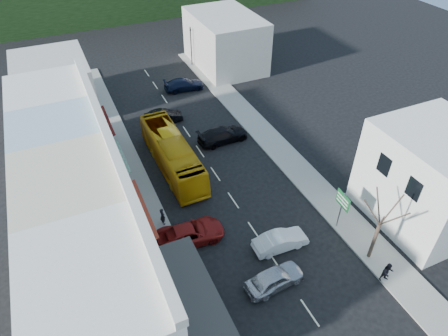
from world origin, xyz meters
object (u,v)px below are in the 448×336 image
car_red (191,234)px  traffic_signal (191,47)px  bus (172,154)px  pedestrian_left (162,216)px  street_tree (380,224)px  direction_sign (340,211)px  car_silver (274,279)px  pedestrian_right (388,272)px  car_white (280,241)px

car_red → traffic_signal: size_ratio=0.83×
bus → car_red: bus is taller
car_red → pedestrian_left: (-1.50, 2.47, 0.30)m
bus → street_tree: (9.98, -16.60, 2.07)m
direction_sign → street_tree: 4.02m
direction_sign → street_tree: size_ratio=0.51×
car_silver → pedestrian_right: 8.00m
pedestrian_left → pedestrian_right: 17.43m
car_red → car_silver: bearing=-145.1°
direction_sign → traffic_signal: 34.05m
pedestrian_right → traffic_signal: traffic_signal is taller
bus → car_red: size_ratio=2.52×
car_white → street_tree: 7.32m
bus → street_tree: street_tree is taller
car_red → pedestrian_left: 2.91m
pedestrian_left → street_tree: bearing=-142.7°
traffic_signal → bus: bearing=76.4°
pedestrian_left → pedestrian_right: bearing=-149.2°
pedestrian_left → pedestrian_right: (12.80, -11.83, 0.00)m
pedestrian_right → car_silver: bearing=169.7°
bus → direction_sign: bearing=-54.2°
car_red → street_tree: 14.03m
car_silver → bus: bearing=2.8°
pedestrian_left → car_red: bearing=-165.1°
car_red → pedestrian_right: (11.30, -9.36, 0.30)m
traffic_signal → pedestrian_left: bearing=76.6°
car_red → pedestrian_right: pedestrian_right is taller
pedestrian_left → direction_sign: direction_sign is taller
car_silver → street_tree: (7.80, -0.82, 2.92)m
bus → street_tree: bearing=-59.9°
car_white → pedestrian_left: 9.66m
street_tree → bus: bearing=121.0°
traffic_signal → street_tree: bearing=101.8°
bus → traffic_signal: bearing=63.9°
car_white → street_tree: street_tree is taller
pedestrian_right → pedestrian_left: bearing=148.9°
bus → traffic_signal: traffic_signal is taller
bus → pedestrian_left: size_ratio=6.82×
car_silver → car_white: same height
car_red → pedestrian_left: pedestrian_left is taller
car_white → direction_sign: (5.36, -0.04, 1.14)m
pedestrian_right → traffic_signal: 39.83m
car_silver → pedestrian_right: pedestrian_right is taller
pedestrian_left → street_tree: street_tree is taller
car_red → traffic_signal: bearing=-17.3°
car_red → traffic_signal: traffic_signal is taller
car_white → car_red: size_ratio=0.96×
pedestrian_right → bus: bearing=128.7°
pedestrian_left → car_white: bearing=-145.1°
car_silver → traffic_signal: traffic_signal is taller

